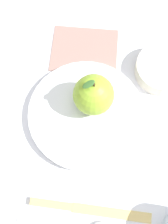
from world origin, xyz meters
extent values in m
plane|color=silver|center=(0.00, 0.00, 0.00)|extent=(2.40, 2.40, 0.00)
cylinder|color=white|center=(0.00, -0.03, 0.01)|extent=(0.23, 0.23, 0.02)
torus|color=white|center=(0.00, -0.03, 0.01)|extent=(0.23, 0.23, 0.01)
sphere|color=#8CB22D|center=(-0.02, -0.05, 0.06)|extent=(0.08, 0.08, 0.08)
cylinder|color=#4C3319|center=(-0.02, -0.05, 0.10)|extent=(0.00, 0.00, 0.01)
ellipsoid|color=#386628|center=(-0.01, -0.05, 0.10)|extent=(0.03, 0.02, 0.01)
cylinder|color=silver|center=(-0.17, -0.12, 0.02)|extent=(0.11, 0.11, 0.03)
torus|color=silver|center=(-0.17, -0.12, 0.03)|extent=(0.11, 0.11, 0.01)
cylinder|color=#B7AF9F|center=(-0.17, -0.12, 0.02)|extent=(0.09, 0.09, 0.01)
cube|color=#D8B766|center=(-0.03, 0.16, 0.00)|extent=(0.14, 0.05, 0.00)
cube|color=#D8B766|center=(0.07, 0.14, 0.01)|extent=(0.08, 0.03, 0.01)
cube|color=silver|center=(0.07, 0.17, 0.00)|extent=(0.13, 0.03, 0.01)
cube|color=gray|center=(-0.01, -0.18, 0.00)|extent=(0.16, 0.14, 0.00)
camera|label=1|loc=(0.02, 0.17, 0.56)|focal=47.24mm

